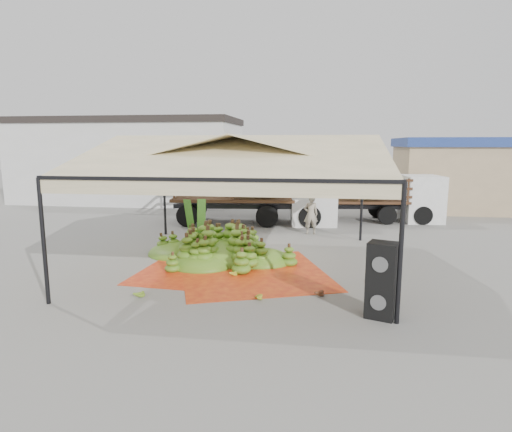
# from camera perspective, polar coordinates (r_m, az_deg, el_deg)

# --- Properties ---
(ground) EXTENTS (90.00, 90.00, 0.00)m
(ground) POSITION_cam_1_polar(r_m,az_deg,el_deg) (13.61, -1.74, -6.43)
(ground) COLOR slate
(ground) RESTS_ON ground
(canopy_tent) EXTENTS (8.10, 8.10, 4.00)m
(canopy_tent) POSITION_cam_1_polar(r_m,az_deg,el_deg) (13.09, -1.81, 7.60)
(canopy_tent) COLOR black
(canopy_tent) RESTS_ON ground
(building_white) EXTENTS (14.30, 6.30, 5.40)m
(building_white) POSITION_cam_1_polar(r_m,az_deg,el_deg) (29.57, -16.48, 7.16)
(building_white) COLOR silver
(building_white) RESTS_ON ground
(building_tan) EXTENTS (6.30, 5.30, 4.10)m
(building_tan) POSITION_cam_1_polar(r_m,az_deg,el_deg) (27.07, 24.86, 5.13)
(building_tan) COLOR tan
(building_tan) RESTS_ON ground
(tarp_left) EXTENTS (4.50, 4.32, 0.01)m
(tarp_left) POSITION_cam_1_polar(r_m,az_deg,el_deg) (13.10, -5.54, -7.08)
(tarp_left) COLOR #E55315
(tarp_left) RESTS_ON ground
(tarp_right) EXTENTS (5.32, 5.44, 0.01)m
(tarp_right) POSITION_cam_1_polar(r_m,az_deg,el_deg) (12.70, -0.35, -7.56)
(tarp_right) COLOR #E25815
(tarp_right) RESTS_ON ground
(banana_heap) EXTENTS (6.45, 5.92, 1.12)m
(banana_heap) POSITION_cam_1_polar(r_m,az_deg,el_deg) (14.24, -4.71, -3.40)
(banana_heap) COLOR #376F17
(banana_heap) RESTS_ON ground
(hand_yellow_a) EXTENTS (0.52, 0.46, 0.20)m
(hand_yellow_a) POSITION_cam_1_polar(r_m,az_deg,el_deg) (12.48, -3.31, -7.45)
(hand_yellow_a) COLOR gold
(hand_yellow_a) RESTS_ON ground
(hand_yellow_b) EXTENTS (0.52, 0.47, 0.20)m
(hand_yellow_b) POSITION_cam_1_polar(r_m,az_deg,el_deg) (10.57, -0.07, -10.64)
(hand_yellow_b) COLOR #AEA722
(hand_yellow_b) RESTS_ON ground
(hand_red_a) EXTENTS (0.59, 0.54, 0.22)m
(hand_red_a) POSITION_cam_1_polar(r_m,az_deg,el_deg) (10.97, 8.03, -9.88)
(hand_red_a) COLOR #502A12
(hand_red_a) RESTS_ON ground
(hand_red_b) EXTENTS (0.55, 0.50, 0.20)m
(hand_red_b) POSITION_cam_1_polar(r_m,az_deg,el_deg) (12.13, 14.73, -8.26)
(hand_red_b) COLOR #5A2914
(hand_red_b) RESTS_ON ground
(hand_green) EXTENTS (0.57, 0.50, 0.22)m
(hand_green) POSITION_cam_1_polar(r_m,az_deg,el_deg) (11.21, -15.57, -9.74)
(hand_green) COLOR #4E7618
(hand_green) RESTS_ON ground
(hanging_bunches) EXTENTS (4.74, 0.24, 0.20)m
(hanging_bunches) POSITION_cam_1_polar(r_m,az_deg,el_deg) (11.79, 1.81, 4.07)
(hanging_bunches) COLOR #487718
(hanging_bunches) RESTS_ON ground
(speaker_stack) EXTENTS (0.75, 0.71, 1.68)m
(speaker_stack) POSITION_cam_1_polar(r_m,az_deg,el_deg) (9.74, 16.43, -8.22)
(speaker_stack) COLOR black
(speaker_stack) RESTS_ON ground
(banana_leaves) EXTENTS (0.96, 1.36, 3.70)m
(banana_leaves) POSITION_cam_1_polar(r_m,az_deg,el_deg) (15.73, -7.50, -4.30)
(banana_leaves) COLOR #39701D
(banana_leaves) RESTS_ON ground
(vendor) EXTENTS (0.69, 0.54, 1.67)m
(vendor) POSITION_cam_1_polar(r_m,az_deg,el_deg) (18.07, 7.32, 0.21)
(vendor) COLOR gray
(vendor) RESTS_ON ground
(truck_left) EXTENTS (7.84, 3.36, 2.61)m
(truck_left) POSITION_cam_1_polar(r_m,az_deg,el_deg) (20.44, 0.65, 3.56)
(truck_left) COLOR #4D2F19
(truck_left) RESTS_ON ground
(truck_right) EXTENTS (6.72, 2.89, 2.24)m
(truck_right) POSITION_cam_1_polar(r_m,az_deg,el_deg) (21.84, 15.86, 2.97)
(truck_right) COLOR #462817
(truck_right) RESTS_ON ground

